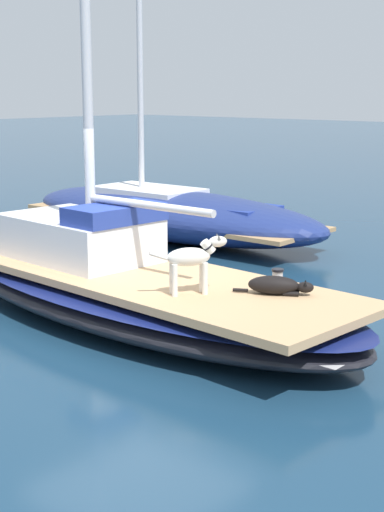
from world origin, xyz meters
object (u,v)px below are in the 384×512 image
object	(u,v)px
sailboat_main	(135,295)
moored_boat_starboard_side	(169,212)
dog_black	(277,285)
dog_white	(192,259)
deck_winch	(278,278)

from	to	relation	value
sailboat_main	moored_boat_starboard_side	xyz separation A→B (m)	(4.52, 3.53, 0.21)
dog_black	moored_boat_starboard_side	size ratio (longest dim) A/B	0.10
dog_black	dog_white	world-z (taller)	dog_white
dog_white	moored_boat_starboard_side	world-z (taller)	moored_boat_starboard_side
sailboat_main	deck_winch	distance (m)	2.00
sailboat_main	dog_black	bearing A→B (deg)	-82.79
sailboat_main	deck_winch	bearing A→B (deg)	-71.79
sailboat_main	dog_white	size ratio (longest dim) A/B	9.07
sailboat_main	moored_boat_starboard_side	size ratio (longest dim) A/B	0.88
sailboat_main	dog_black	size ratio (longest dim) A/B	8.53
sailboat_main	moored_boat_starboard_side	distance (m)	5.73
dog_white	moored_boat_starboard_side	xyz separation A→B (m)	(4.88, 4.85, -0.54)
dog_white	sailboat_main	bearing A→B (deg)	74.69
sailboat_main	deck_winch	size ratio (longest dim) A/B	35.09
dog_black	deck_winch	xyz separation A→B (m)	(0.35, 0.23, -0.01)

